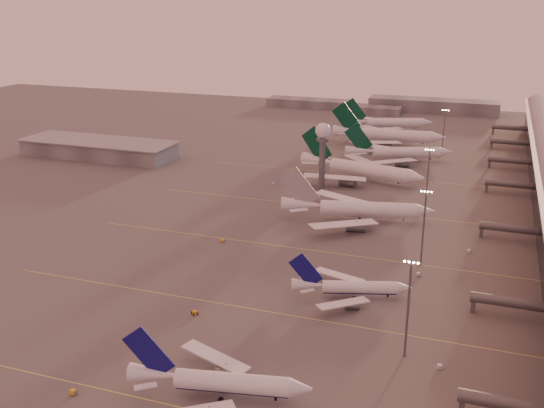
% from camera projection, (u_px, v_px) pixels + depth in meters
% --- Properties ---
extents(ground, '(700.00, 700.00, 0.00)m').
position_uv_depth(ground, '(183.00, 316.00, 167.89)').
color(ground, '#575455').
rests_on(ground, ground).
extents(taxiway_markings, '(180.00, 185.25, 0.02)m').
position_uv_depth(taxiway_markings, '(343.00, 253.00, 208.45)').
color(taxiway_markings, '#F1DA55').
rests_on(taxiway_markings, ground).
extents(hangar, '(82.00, 27.00, 8.50)m').
position_uv_depth(hangar, '(99.00, 148.00, 329.66)').
color(hangar, slate).
rests_on(hangar, ground).
extents(radar_tower, '(6.40, 6.40, 31.10)m').
position_uv_depth(radar_tower, '(323.00, 143.00, 266.94)').
color(radar_tower, '#57595E').
rests_on(radar_tower, ground).
extents(mast_a, '(3.60, 0.56, 25.00)m').
position_uv_depth(mast_a, '(408.00, 304.00, 145.17)').
color(mast_a, '#57595E').
rests_on(mast_a, ground).
extents(mast_b, '(3.60, 0.56, 25.00)m').
position_uv_depth(mast_b, '(424.00, 224.00, 195.29)').
color(mast_b, '#57595E').
rests_on(mast_b, ground).
extents(mast_c, '(3.60, 0.56, 25.00)m').
position_uv_depth(mast_c, '(428.00, 176.00, 246.04)').
color(mast_c, '#57595E').
rests_on(mast_c, ground).
extents(mast_d, '(3.60, 0.56, 25.00)m').
position_uv_depth(mast_d, '(444.00, 130.00, 327.13)').
color(mast_d, '#57595E').
rests_on(mast_d, ground).
extents(distant_horizon, '(165.00, 37.50, 9.00)m').
position_uv_depth(distant_horizon, '(394.00, 105.00, 456.48)').
color(distant_horizon, slate).
rests_on(distant_horizon, ground).
extents(narrowbody_near, '(39.82, 31.49, 15.70)m').
position_uv_depth(narrowbody_near, '(219.00, 385.00, 133.31)').
color(narrowbody_near, white).
rests_on(narrowbody_near, ground).
extents(narrowbody_mid, '(33.36, 26.22, 13.41)m').
position_uv_depth(narrowbody_mid, '(351.00, 289.00, 177.15)').
color(narrowbody_mid, white).
rests_on(narrowbody_mid, ground).
extents(widebody_white, '(56.72, 44.98, 20.21)m').
position_uv_depth(widebody_white, '(358.00, 212.00, 236.49)').
color(widebody_white, white).
rests_on(widebody_white, ground).
extents(greentail_a, '(60.32, 48.16, 22.28)m').
position_uv_depth(greentail_a, '(361.00, 172.00, 287.84)').
color(greentail_a, white).
rests_on(greentail_a, ground).
extents(greentail_b, '(52.38, 41.58, 19.83)m').
position_uv_depth(greentail_b, '(399.00, 155.00, 319.67)').
color(greentail_b, white).
rests_on(greentail_b, ground).
extents(greentail_c, '(63.35, 50.99, 23.01)m').
position_uv_depth(greentail_c, '(388.00, 137.00, 355.29)').
color(greentail_c, white).
rests_on(greentail_c, ground).
extents(greentail_d, '(53.50, 42.47, 20.25)m').
position_uv_depth(greentail_d, '(388.00, 125.00, 391.48)').
color(greentail_d, white).
rests_on(greentail_d, ground).
extents(gsv_truck_a, '(5.83, 2.28, 2.34)m').
position_uv_depth(gsv_truck_a, '(75.00, 390.00, 134.77)').
color(gsv_truck_a, gold).
rests_on(gsv_truck_a, ground).
extents(gsv_catering_a, '(5.30, 3.96, 3.98)m').
position_uv_depth(gsv_catering_a, '(441.00, 361.00, 144.00)').
color(gsv_catering_a, silver).
rests_on(gsv_catering_a, ground).
extents(gsv_tug_mid, '(4.00, 3.83, 0.99)m').
position_uv_depth(gsv_tug_mid, '(195.00, 313.00, 168.70)').
color(gsv_tug_mid, gold).
rests_on(gsv_tug_mid, ground).
extents(gsv_truck_b, '(6.13, 3.65, 2.33)m').
position_uv_depth(gsv_truck_b, '(420.00, 273.00, 191.17)').
color(gsv_truck_b, silver).
rests_on(gsv_truck_b, ground).
extents(gsv_truck_c, '(6.01, 3.72, 2.29)m').
position_uv_depth(gsv_truck_c, '(224.00, 239.00, 217.33)').
color(gsv_truck_c, gold).
rests_on(gsv_truck_c, ground).
extents(gsv_catering_b, '(5.22, 2.95, 4.06)m').
position_uv_depth(gsv_catering_b, '(470.00, 247.00, 208.22)').
color(gsv_catering_b, silver).
rests_on(gsv_catering_b, ground).
extents(gsv_tug_far, '(4.01, 3.99, 1.01)m').
position_uv_depth(gsv_tug_far, '(360.00, 211.00, 247.31)').
color(gsv_tug_far, silver).
rests_on(gsv_tug_far, ground).
extents(gsv_truck_d, '(2.05, 5.12, 2.04)m').
position_uv_depth(gsv_truck_d, '(274.00, 182.00, 282.66)').
color(gsv_truck_d, silver).
rests_on(gsv_truck_d, ground).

